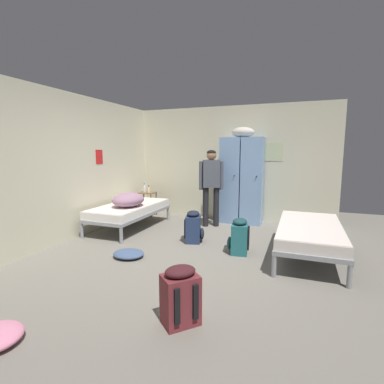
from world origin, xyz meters
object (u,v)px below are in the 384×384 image
object	(u,v)px
water_bottle	(145,188)
backpack_teal	(239,237)
bedding_heap	(128,200)
clothes_pile_denim	(129,254)
person_traveler	(211,181)
lotion_bottle	(149,189)
bed_left_rear	(130,210)
shelf_unit	(147,201)
locker_bank	(242,179)
backpack_navy	(194,227)
bed_right	(310,232)
backpack_maroon	(180,296)

from	to	relation	value
water_bottle	backpack_teal	bearing A→B (deg)	-33.94
bedding_heap	clothes_pile_denim	size ratio (longest dim) A/B	1.52
person_traveler	clothes_pile_denim	bearing A→B (deg)	-105.82
water_bottle	lotion_bottle	xyz separation A→B (m)	(0.15, -0.06, -0.02)
bed_left_rear	person_traveler	size ratio (longest dim) A/B	1.20
lotion_bottle	bed_left_rear	bearing A→B (deg)	-80.79
lotion_bottle	shelf_unit	bearing A→B (deg)	150.26
water_bottle	bed_left_rear	bearing A→B (deg)	-74.25
locker_bank	clothes_pile_denim	world-z (taller)	locker_bank
bed_left_rear	backpack_navy	xyz separation A→B (m)	(1.54, -0.38, -0.12)
backpack_navy	bedding_heap	bearing A→B (deg)	172.42
bedding_heap	lotion_bottle	distance (m)	1.33
lotion_bottle	backpack_teal	size ratio (longest dim) A/B	0.32
bed_left_rear	water_bottle	xyz separation A→B (m)	(-0.33, 1.17, 0.29)
lotion_bottle	locker_bank	bearing A→B (deg)	5.15
bed_right	backpack_navy	bearing A→B (deg)	178.92
person_traveler	backpack_teal	xyz separation A→B (m)	(0.88, -1.39, -0.70)
backpack_navy	backpack_maroon	bearing A→B (deg)	-72.49
bedding_heap	clothes_pile_denim	world-z (taller)	bedding_heap
bed_right	backpack_maroon	bearing A→B (deg)	-116.97
locker_bank	bedding_heap	world-z (taller)	locker_bank
shelf_unit	person_traveler	xyz separation A→B (m)	(1.75, -0.41, 0.61)
bed_left_rear	lotion_bottle	world-z (taller)	lotion_bottle
locker_bank	backpack_navy	bearing A→B (deg)	-106.00
water_bottle	backpack_maroon	distance (m)	4.63
bed_left_rear	backpack_teal	world-z (taller)	backpack_teal
person_traveler	clothes_pile_denim	xyz separation A→B (m)	(-0.61, -2.15, -0.90)
bed_left_rear	water_bottle	bearing A→B (deg)	105.75
backpack_navy	bed_right	bearing A→B (deg)	-1.08
bedding_heap	person_traveler	world-z (taller)	person_traveler
bed_left_rear	person_traveler	world-z (taller)	person_traveler
shelf_unit	backpack_teal	bearing A→B (deg)	-34.44
shelf_unit	bed_left_rear	distance (m)	1.18
water_bottle	backpack_maroon	size ratio (longest dim) A/B	0.39
person_traveler	bed_right	bearing A→B (deg)	-31.49
person_traveler	bed_left_rear	bearing A→B (deg)	-153.74
bed_right	bedding_heap	distance (m)	3.30
lotion_bottle	water_bottle	bearing A→B (deg)	158.20
lotion_bottle	backpack_teal	distance (m)	3.13
person_traveler	clothes_pile_denim	world-z (taller)	person_traveler
locker_bank	water_bottle	bearing A→B (deg)	-176.63
locker_bank	shelf_unit	world-z (taller)	locker_bank
bed_right	clothes_pile_denim	bearing A→B (deg)	-158.25
bed_right	lotion_bottle	xyz separation A→B (m)	(-3.57, 1.53, 0.27)
bedding_heap	backpack_navy	size ratio (longest dim) A/B	1.29
locker_bank	backpack_navy	world-z (taller)	locker_bank
water_bottle	clothes_pile_denim	world-z (taller)	water_bottle
clothes_pile_denim	lotion_bottle	bearing A→B (deg)	112.96
bed_left_rear	person_traveler	bearing A→B (deg)	26.26
water_bottle	bedding_heap	bearing A→B (deg)	-72.31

